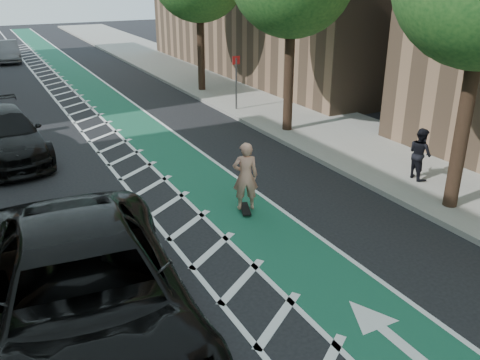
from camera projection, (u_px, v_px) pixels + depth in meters
ground at (172, 302)px, 9.66m from camera, size 120.00×120.00×0.00m
bike_lane at (153, 138)px, 19.14m from camera, size 2.00×90.00×0.01m
buffer_strip at (113, 144)px, 18.49m from camera, size 1.40×90.00×0.01m
sidewalk_right at (297, 116)px, 21.92m from camera, size 5.00×90.00×0.15m
curb_right at (247, 123)px, 20.86m from camera, size 0.12×90.00×0.16m
sign_post at (236, 82)px, 22.25m from camera, size 0.35×0.08×2.47m
skateboard at (245, 209)px, 13.28m from camera, size 0.47×0.79×0.10m
skateboarder at (245, 176)px, 12.93m from camera, size 0.77×0.63×1.80m
suv_near at (85, 298)px, 8.15m from camera, size 3.89×7.34×1.96m
suv_far at (3, 135)px, 16.83m from camera, size 2.74×5.77×1.62m
car_grey at (7, 51)px, 35.30m from camera, size 1.55×4.34×1.42m
pedestrian at (420, 154)px, 14.80m from camera, size 0.70×0.83×1.53m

